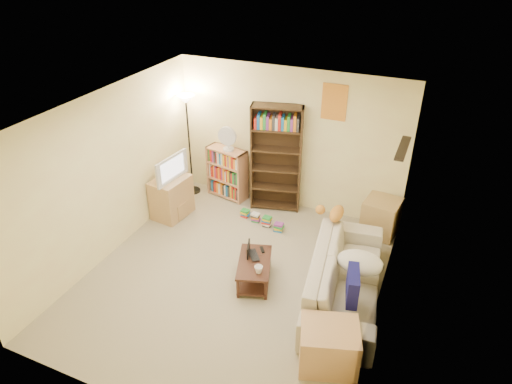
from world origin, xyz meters
TOP-DOWN VIEW (x-y plane):
  - room at (0.00, 0.01)m, footprint 4.50×4.54m
  - sofa at (1.55, 0.24)m, footprint 2.54×1.52m
  - navy_pillow at (1.73, -0.24)m, footprint 0.23×0.46m
  - cream_blanket at (1.71, 0.32)m, footprint 0.62×0.44m
  - tabby_cat at (1.13, 1.07)m, footprint 0.53×0.24m
  - coffee_table at (0.31, 0.04)m, footprint 0.67×0.90m
  - laptop at (0.29, 0.18)m, footprint 0.47×0.47m
  - laptop_screen at (0.18, 0.14)m, footprint 0.09×0.26m
  - mug at (0.46, -0.15)m, footprint 0.17×0.17m
  - tv_remote at (0.31, 0.32)m, footprint 0.12×0.14m
  - tv_stand at (-1.70, 1.08)m, footprint 0.55×0.71m
  - television at (-1.70, 1.08)m, footprint 0.79×0.27m
  - tall_bookshelf at (-0.15, 2.04)m, footprint 0.90×0.48m
  - short_bookshelf at (-1.11, 2.05)m, footprint 0.80×0.45m
  - desk_fan at (-1.05, 2.00)m, footprint 0.34×0.19m
  - floor_lamp at (-1.80, 1.94)m, footprint 0.32×0.32m
  - side_table at (1.72, 1.97)m, footprint 0.60×0.60m
  - end_cabinet at (1.65, -0.92)m, footprint 0.79×0.72m
  - book_stacks at (-0.15, 1.43)m, footprint 0.85×0.30m

SIDE VIEW (x-z plane):
  - book_stacks at x=-0.15m, z-range -0.01..0.17m
  - coffee_table at x=0.31m, z-range 0.04..0.40m
  - end_cabinet at x=1.65m, z-range 0.00..0.54m
  - side_table at x=1.72m, z-range 0.00..0.61m
  - sofa at x=1.55m, z-range 0.00..0.67m
  - tv_stand at x=-1.70m, z-range 0.00..0.71m
  - tv_remote at x=0.31m, z-range 0.36..0.37m
  - laptop at x=0.29m, z-range 0.36..0.38m
  - mug at x=0.46m, z-range 0.36..0.46m
  - laptop_screen at x=0.18m, z-range 0.37..0.55m
  - short_bookshelf at x=-1.11m, z-range 0.00..0.96m
  - cream_blanket at x=1.71m, z-range 0.44..0.71m
  - navy_pillow at x=1.73m, z-range 0.44..0.84m
  - tabby_cat at x=1.13m, z-range 0.67..0.85m
  - television at x=-1.70m, z-range 0.71..1.15m
  - tall_bookshelf at x=-0.15m, z-range 0.05..1.96m
  - desk_fan at x=-1.05m, z-range 0.97..1.42m
  - floor_lamp at x=-1.80m, z-range 0.56..2.46m
  - room at x=0.00m, z-range 0.36..2.88m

